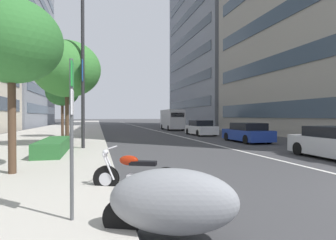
{
  "coord_description": "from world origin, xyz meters",
  "views": [
    {
      "loc": [
        -4.02,
        7.34,
        1.83
      ],
      "look_at": [
        15.76,
        2.26,
        1.57
      ],
      "focal_mm": 29.53,
      "sensor_mm": 36.0,
      "label": 1
    }
  ],
  "objects_px": {
    "car_far_down_avenue": "(201,128)",
    "street_tree_far_plaza": "(62,92)",
    "street_tree_near_plaza_corner": "(11,42)",
    "motorcycle_mid_row": "(172,202)",
    "motorcycle_far_end_row": "(135,176)",
    "delivery_van_ahead": "(172,119)",
    "car_lead_in_lane": "(247,133)",
    "street_lamp_with_banners": "(88,51)",
    "street_tree_mid_sidewalk": "(67,69)",
    "parking_sign_by_curb": "(72,119)"
  },
  "relations": [
    {
      "from": "car_far_down_avenue",
      "to": "street_tree_near_plaza_corner",
      "type": "bearing_deg",
      "value": 142.82
    },
    {
      "from": "street_tree_near_plaza_corner",
      "to": "street_tree_far_plaza",
      "type": "distance_m",
      "value": 15.29
    },
    {
      "from": "car_lead_in_lane",
      "to": "motorcycle_mid_row",
      "type": "bearing_deg",
      "value": 146.1
    },
    {
      "from": "car_far_down_avenue",
      "to": "street_tree_far_plaza",
      "type": "height_order",
      "value": "street_tree_far_plaza"
    },
    {
      "from": "motorcycle_far_end_row",
      "to": "parking_sign_by_curb",
      "type": "height_order",
      "value": "parking_sign_by_curb"
    },
    {
      "from": "car_far_down_avenue",
      "to": "street_tree_far_plaza",
      "type": "relative_size",
      "value": 0.92
    },
    {
      "from": "car_far_down_avenue",
      "to": "delivery_van_ahead",
      "type": "xyz_separation_m",
      "value": [
        10.57,
        0.01,
        0.77
      ]
    },
    {
      "from": "parking_sign_by_curb",
      "to": "street_tree_far_plaza",
      "type": "relative_size",
      "value": 0.54
    },
    {
      "from": "street_tree_near_plaza_corner",
      "to": "street_tree_far_plaza",
      "type": "relative_size",
      "value": 1.06
    },
    {
      "from": "street_tree_near_plaza_corner",
      "to": "car_far_down_avenue",
      "type": "bearing_deg",
      "value": -36.83
    },
    {
      "from": "street_lamp_with_banners",
      "to": "street_tree_near_plaza_corner",
      "type": "distance_m",
      "value": 6.78
    },
    {
      "from": "motorcycle_far_end_row",
      "to": "delivery_van_ahead",
      "type": "distance_m",
      "value": 30.66
    },
    {
      "from": "motorcycle_mid_row",
      "to": "motorcycle_far_end_row",
      "type": "distance_m",
      "value": 2.69
    },
    {
      "from": "street_lamp_with_banners",
      "to": "street_tree_mid_sidewalk",
      "type": "xyz_separation_m",
      "value": [
        1.68,
        1.24,
        -0.74
      ]
    },
    {
      "from": "car_lead_in_lane",
      "to": "street_tree_mid_sidewalk",
      "type": "xyz_separation_m",
      "value": [
        -0.62,
        12.08,
        3.93
      ]
    },
    {
      "from": "street_tree_near_plaza_corner",
      "to": "delivery_van_ahead",
      "type": "bearing_deg",
      "value": -24.43
    },
    {
      "from": "street_tree_near_plaza_corner",
      "to": "street_tree_far_plaza",
      "type": "bearing_deg",
      "value": 1.37
    },
    {
      "from": "delivery_van_ahead",
      "to": "parking_sign_by_curb",
      "type": "bearing_deg",
      "value": 162.79
    },
    {
      "from": "motorcycle_mid_row",
      "to": "delivery_van_ahead",
      "type": "relative_size",
      "value": 0.37
    },
    {
      "from": "motorcycle_far_end_row",
      "to": "street_tree_near_plaza_corner",
      "type": "xyz_separation_m",
      "value": [
        2.41,
        3.29,
        3.6
      ]
    },
    {
      "from": "motorcycle_far_end_row",
      "to": "delivery_van_ahead",
      "type": "bearing_deg",
      "value": -83.94
    },
    {
      "from": "street_tree_mid_sidewalk",
      "to": "street_tree_far_plaza",
      "type": "height_order",
      "value": "street_tree_mid_sidewalk"
    },
    {
      "from": "motorcycle_mid_row",
      "to": "street_tree_mid_sidewalk",
      "type": "xyz_separation_m",
      "value": [
        13.13,
        2.76,
        4.0
      ]
    },
    {
      "from": "delivery_van_ahead",
      "to": "parking_sign_by_curb",
      "type": "xyz_separation_m",
      "value": [
        -31.18,
        10.19,
        0.33
      ]
    },
    {
      "from": "car_lead_in_lane",
      "to": "street_tree_far_plaza",
      "type": "relative_size",
      "value": 0.88
    },
    {
      "from": "motorcycle_far_end_row",
      "to": "street_lamp_with_banners",
      "type": "relative_size",
      "value": 0.22
    },
    {
      "from": "parking_sign_by_curb",
      "to": "street_tree_far_plaza",
      "type": "height_order",
      "value": "street_tree_far_plaza"
    },
    {
      "from": "street_lamp_with_banners",
      "to": "street_tree_mid_sidewalk",
      "type": "bearing_deg",
      "value": 36.4
    },
    {
      "from": "car_lead_in_lane",
      "to": "street_tree_far_plaza",
      "type": "height_order",
      "value": "street_tree_far_plaza"
    },
    {
      "from": "street_lamp_with_banners",
      "to": "car_far_down_avenue",
      "type": "bearing_deg",
      "value": -45.84
    },
    {
      "from": "car_lead_in_lane",
      "to": "street_lamp_with_banners",
      "type": "bearing_deg",
      "value": 102.24
    },
    {
      "from": "delivery_van_ahead",
      "to": "car_lead_in_lane",
      "type": "bearing_deg",
      "value": -177.29
    },
    {
      "from": "street_tree_far_plaza",
      "to": "motorcycle_mid_row",
      "type": "bearing_deg",
      "value": -169.32
    },
    {
      "from": "delivery_van_ahead",
      "to": "street_tree_mid_sidewalk",
      "type": "height_order",
      "value": "street_tree_mid_sidewalk"
    },
    {
      "from": "street_tree_mid_sidewalk",
      "to": "motorcycle_mid_row",
      "type": "bearing_deg",
      "value": -168.15
    },
    {
      "from": "car_lead_in_lane",
      "to": "street_tree_near_plaza_corner",
      "type": "distance_m",
      "value": 15.82
    },
    {
      "from": "motorcycle_mid_row",
      "to": "street_tree_near_plaza_corner",
      "type": "bearing_deg",
      "value": -33.15
    },
    {
      "from": "car_far_down_avenue",
      "to": "street_lamp_with_banners",
      "type": "height_order",
      "value": "street_lamp_with_banners"
    },
    {
      "from": "car_lead_in_lane",
      "to": "parking_sign_by_curb",
      "type": "height_order",
      "value": "parking_sign_by_curb"
    },
    {
      "from": "car_far_down_avenue",
      "to": "delivery_van_ahead",
      "type": "bearing_deg",
      "value": -0.3
    },
    {
      "from": "parking_sign_by_curb",
      "to": "street_tree_mid_sidewalk",
      "type": "distance_m",
      "value": 12.71
    },
    {
      "from": "street_tree_mid_sidewalk",
      "to": "car_lead_in_lane",
      "type": "bearing_deg",
      "value": -87.04
    },
    {
      "from": "motorcycle_far_end_row",
      "to": "street_lamp_with_banners",
      "type": "xyz_separation_m",
      "value": [
        8.77,
        1.33,
        4.91
      ]
    },
    {
      "from": "delivery_van_ahead",
      "to": "street_tree_near_plaza_corner",
      "type": "xyz_separation_m",
      "value": [
        -26.9,
        12.22,
        2.56
      ]
    },
    {
      "from": "street_lamp_with_banners",
      "to": "motorcycle_far_end_row",
      "type": "bearing_deg",
      "value": -171.4
    },
    {
      "from": "car_far_down_avenue",
      "to": "street_tree_far_plaza",
      "type": "distance_m",
      "value": 13.02
    },
    {
      "from": "motorcycle_mid_row",
      "to": "parking_sign_by_curb",
      "type": "height_order",
      "value": "parking_sign_by_curb"
    },
    {
      "from": "motorcycle_far_end_row",
      "to": "delivery_van_ahead",
      "type": "xyz_separation_m",
      "value": [
        29.31,
        -8.93,
        1.04
      ]
    },
    {
      "from": "motorcycle_far_end_row",
      "to": "parking_sign_by_curb",
      "type": "xyz_separation_m",
      "value": [
        -1.87,
        1.26,
        1.37
      ]
    },
    {
      "from": "motorcycle_mid_row",
      "to": "street_lamp_with_banners",
      "type": "bearing_deg",
      "value": -59.95
    }
  ]
}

